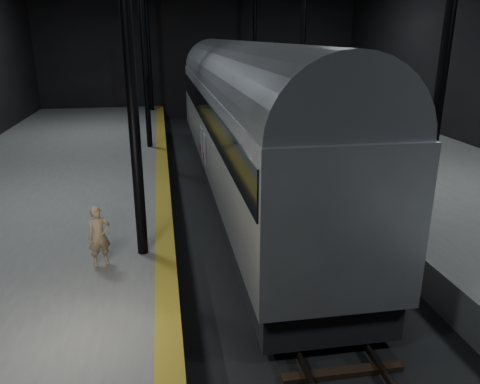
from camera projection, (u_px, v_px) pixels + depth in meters
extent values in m
plane|color=black|center=(258.00, 221.00, 16.47)|extent=(44.00, 44.00, 0.00)
cube|color=#595956|center=(31.00, 221.00, 15.13)|extent=(9.00, 43.80, 1.00)
cube|color=#595956|center=(454.00, 196.00, 17.49)|extent=(9.00, 43.80, 1.00)
cube|color=olive|center=(163.00, 199.00, 15.64)|extent=(0.50, 43.80, 0.01)
cube|color=#3F3328|center=(238.00, 218.00, 16.30)|extent=(0.08, 43.00, 0.14)
cube|color=#3F3328|center=(278.00, 215.00, 16.53)|extent=(0.08, 43.00, 0.14)
cube|color=black|center=(258.00, 219.00, 16.45)|extent=(2.40, 42.00, 0.12)
cylinder|color=black|center=(128.00, 45.00, 10.22)|extent=(0.26, 0.26, 10.00)
cylinder|color=black|center=(446.00, 44.00, 11.42)|extent=(0.26, 0.26, 10.00)
cylinder|color=black|center=(143.00, 40.00, 21.44)|extent=(0.26, 0.26, 10.00)
cylinder|color=black|center=(303.00, 40.00, 22.63)|extent=(0.26, 0.26, 10.00)
cylinder|color=black|center=(148.00, 38.00, 32.65)|extent=(0.26, 0.26, 10.00)
cylinder|color=black|center=(255.00, 38.00, 33.85)|extent=(0.26, 0.26, 10.00)
cube|color=#95989C|center=(242.00, 125.00, 18.62)|extent=(3.19, 21.98, 3.30)
cube|color=black|center=(242.00, 175.00, 19.28)|extent=(2.91, 21.54, 0.93)
cube|color=black|center=(242.00, 106.00, 18.37)|extent=(3.25, 21.65, 0.99)
cylinder|color=slate|center=(242.00, 83.00, 18.09)|extent=(3.12, 21.76, 3.12)
cube|color=black|center=(292.00, 272.00, 12.21)|extent=(1.98, 2.42, 0.38)
cube|color=black|center=(219.00, 144.00, 26.60)|extent=(1.98, 2.42, 0.38)
cube|color=silver|center=(205.00, 149.00, 17.54)|extent=(0.04, 0.82, 1.15)
cube|color=silver|center=(202.00, 142.00, 18.78)|extent=(0.04, 0.82, 1.15)
cylinder|color=#A21418|center=(204.00, 155.00, 17.81)|extent=(0.03, 0.29, 0.29)
cylinder|color=#A21418|center=(201.00, 147.00, 19.05)|extent=(0.03, 0.29, 0.29)
imported|color=tan|center=(99.00, 236.00, 10.97)|extent=(0.63, 0.53, 1.47)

